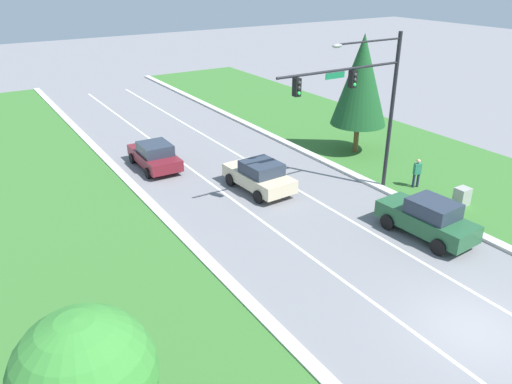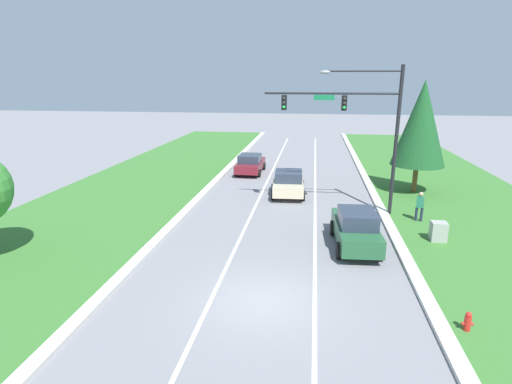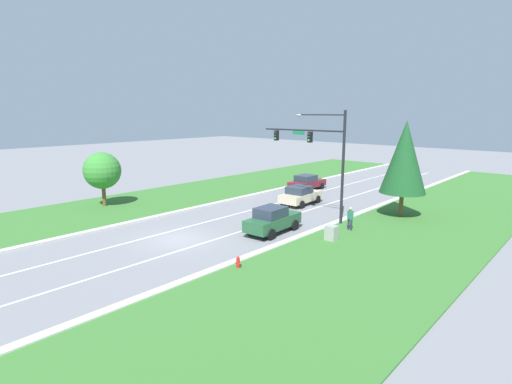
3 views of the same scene
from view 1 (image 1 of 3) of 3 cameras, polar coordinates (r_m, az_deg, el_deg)
The scene contains 11 objects.
ground_plane at distance 18.72m, azimuth 23.69°, elevation -14.25°, with size 160.00×160.00×0.00m, color slate.
lane_stripe_inner_left at distance 17.49m, azimuth 20.12°, elevation -16.62°, with size 0.14×81.00×0.01m.
lane_stripe_inner_right at distance 20.03m, azimuth 26.76°, elevation -12.13°, with size 0.14×81.00×0.01m.
traffic_signal_mast at distance 25.11m, azimuth 12.30°, elevation 10.94°, with size 7.29×0.41×8.18m.
burgundy_sedan at distance 30.26m, azimuth -11.52°, elevation 4.13°, with size 2.14×4.45×1.57m.
forest_sedan at distance 23.28m, azimuth 19.02°, elevation -2.85°, with size 2.15×4.52×1.81m.
champagne_sedan at distance 26.61m, azimuth 0.38°, elevation 1.88°, with size 2.30×4.43×1.66m.
utility_cabinet at distance 26.96m, azimuth 22.46°, elevation -0.56°, with size 0.70×0.60×1.00m.
pedestrian at distance 28.14m, azimuth 17.91°, elevation 2.16°, with size 0.43×0.32×1.69m.
conifer_near_right_tree at distance 31.73m, azimuth 11.93°, elevation 12.39°, with size 3.45×3.45×7.46m.
oak_near_left_tree at distance 11.78m, azimuth -18.95°, elevation -19.51°, with size 3.12×3.12×4.73m.
Camera 1 is at (-13.19, -7.30, 11.09)m, focal length 35.00 mm.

